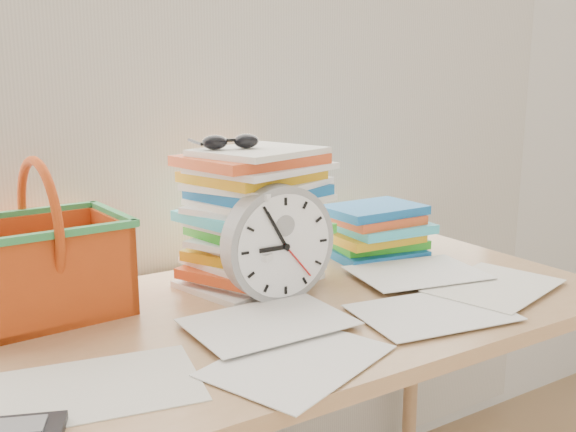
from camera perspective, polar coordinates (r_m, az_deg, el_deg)
curtain at (r=1.57m, az=-8.06°, el=15.65°), size 2.40×0.01×2.50m
desk at (r=1.34m, az=-0.44°, el=-11.02°), size 1.40×0.70×0.75m
paper_stack at (r=1.42m, az=-2.97°, el=-0.05°), size 0.37×0.34×0.30m
clock at (r=1.31m, az=-0.86°, el=-2.46°), size 0.24×0.05×0.24m
sunglasses at (r=1.38m, az=-5.12°, el=6.60°), size 0.16×0.14×0.04m
book_stack at (r=1.66m, az=8.03°, el=-1.33°), size 0.28×0.23×0.13m
basket at (r=1.31m, az=-21.11°, el=-1.93°), size 0.32×0.26×0.30m
scattered_papers at (r=1.31m, az=-0.44°, el=-7.77°), size 1.26×0.42×0.02m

